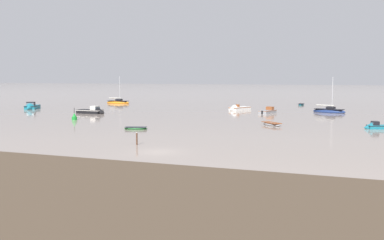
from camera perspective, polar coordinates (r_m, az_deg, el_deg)
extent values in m
plane|color=gray|center=(45.72, -4.29, -4.05)|extent=(800.00, 800.00, 0.00)
ellipsoid|color=#23602D|center=(65.53, -7.12, -1.08)|extent=(3.53, 2.05, 0.53)
cube|color=#33383F|center=(65.51, -7.12, -0.88)|extent=(3.27, 1.95, 0.07)
cube|color=#33383F|center=(65.52, -7.12, -0.95)|extent=(0.50, 1.05, 0.05)
cube|color=#197084|center=(113.63, -19.53, 1.49)|extent=(4.60, 6.15, 1.12)
cone|color=#197084|center=(110.76, -19.91, 1.38)|extent=(2.79, 2.58, 2.24)
cube|color=black|center=(113.54, -19.54, 1.70)|extent=(4.70, 6.29, 0.12)
cube|color=black|center=(112.26, -19.72, 1.95)|extent=(2.19, 2.00, 0.87)
cube|color=#384751|center=(111.60, -19.81, 1.96)|extent=(1.67, 1.02, 0.69)
cube|color=black|center=(116.31, -19.18, 1.67)|extent=(0.55, 0.51, 0.80)
cube|color=#197084|center=(71.18, 22.80, -0.90)|extent=(4.05, 2.73, 0.74)
cone|color=#197084|center=(70.48, 21.32, -0.90)|extent=(1.60, 1.79, 1.48)
cube|color=black|center=(71.14, 22.78, -0.67)|extent=(4.14, 2.79, 0.08)
cube|color=black|center=(70.79, 22.15, -0.37)|extent=(1.24, 1.40, 0.57)
cube|color=#384751|center=(70.63, 21.81, -0.34)|extent=(0.57, 1.12, 0.46)
ellipsoid|color=navy|center=(99.78, 16.94, 1.04)|extent=(7.36, 4.15, 1.21)
cube|color=black|center=(99.74, 16.94, 1.31)|extent=(6.28, 3.63, 0.12)
cube|color=black|center=(99.60, 17.14, 1.50)|extent=(1.97, 1.64, 0.44)
cylinder|color=#B7BABF|center=(99.34, 17.34, 3.28)|extent=(0.12, 0.12, 6.66)
cylinder|color=beige|center=(100.01, 16.49, 1.79)|extent=(3.76, 1.37, 0.24)
ellipsoid|color=gray|center=(71.51, 10.03, -0.55)|extent=(3.90, 4.04, 0.66)
cube|color=brown|center=(71.48, 10.03, -0.33)|extent=(3.65, 3.77, 0.09)
cube|color=brown|center=(71.49, 10.03, -0.41)|extent=(1.12, 1.07, 0.07)
cube|color=gray|center=(95.05, 9.52, 0.98)|extent=(3.07, 4.79, 0.87)
cone|color=gray|center=(97.09, 10.18, 1.06)|extent=(2.08, 1.84, 1.75)
cube|color=brown|center=(95.07, 9.54, 1.17)|extent=(3.13, 4.90, 0.10)
cube|color=brown|center=(95.93, 9.83, 1.48)|extent=(1.64, 1.43, 0.68)
cube|color=#384751|center=(96.39, 9.98, 1.52)|extent=(1.34, 0.62, 0.54)
cube|color=black|center=(93.14, 8.88, 0.98)|extent=(0.41, 0.36, 0.62)
cube|color=white|center=(103.02, 6.09, 1.39)|extent=(4.23, 5.71, 1.04)
cone|color=white|center=(100.93, 5.08, 1.31)|extent=(2.59, 2.38, 2.08)
cube|color=brown|center=(102.95, 6.07, 1.60)|extent=(4.33, 5.84, 0.12)
cube|color=brown|center=(102.35, 5.81, 1.82)|extent=(0.82, 0.71, 0.58)
cube|color=black|center=(105.00, 7.00, 1.54)|extent=(0.51, 0.47, 0.74)
ellipsoid|color=orange|center=(129.92, -9.35, 2.18)|extent=(7.23, 2.40, 1.24)
cube|color=black|center=(129.89, -9.35, 2.40)|extent=(6.15, 2.15, 0.12)
cube|color=black|center=(129.69, -9.22, 2.55)|extent=(1.76, 1.27, 0.45)
cylinder|color=#B7BABF|center=(129.42, -9.13, 3.95)|extent=(0.12, 0.12, 6.81)
cylinder|color=beige|center=(130.32, -9.70, 2.76)|extent=(3.95, 0.34, 0.25)
cube|color=black|center=(95.77, -12.79, 0.97)|extent=(5.42, 2.44, 1.05)
cone|color=black|center=(94.15, -11.42, 0.93)|extent=(1.75, 2.17, 2.10)
cube|color=silver|center=(95.70, -12.76, 1.21)|extent=(5.54, 2.49, 0.12)
cube|color=silver|center=(94.96, -12.18, 1.51)|extent=(1.35, 1.71, 0.82)
cube|color=#384751|center=(94.58, -11.87, 1.54)|extent=(0.36, 1.60, 0.65)
cube|color=black|center=(97.31, -14.03, 1.11)|extent=(0.34, 0.43, 0.75)
ellipsoid|color=#197084|center=(124.14, 13.64, 1.90)|extent=(1.40, 3.85, 0.60)
cube|color=black|center=(124.13, 13.65, 2.02)|extent=(1.36, 3.55, 0.08)
cube|color=black|center=(124.13, 13.64, 1.97)|extent=(1.18, 0.27, 0.06)
cylinder|color=#198C2D|center=(82.03, -14.65, 0.14)|extent=(0.90, 0.90, 0.70)
cone|color=#198C2D|center=(81.97, -14.66, 0.62)|extent=(0.72, 0.72, 0.70)
cylinder|color=black|center=(81.91, -14.67, 1.18)|extent=(0.10, 0.10, 0.90)
cylinder|color=#503323|center=(50.66, -6.99, -2.40)|extent=(0.18, 0.18, 1.61)
cylinder|color=silver|center=(50.56, -7.00, -1.56)|extent=(0.22, 0.22, 0.08)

